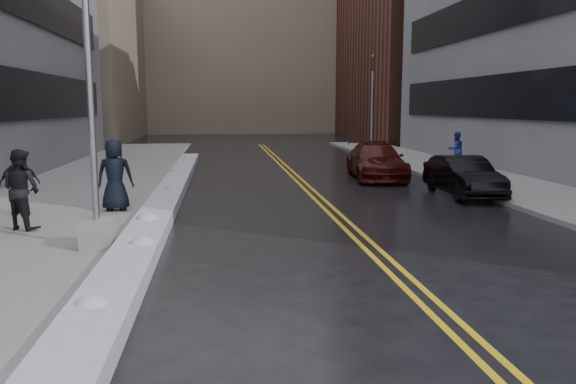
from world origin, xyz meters
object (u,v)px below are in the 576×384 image
object	(u,v)px
pedestrian_b	(21,189)
car_black	(463,176)
pedestrian_c	(115,175)
car_maroon	(376,161)
lamppost	(92,133)
pedestrian_d	(20,183)
fire_hydrant	(483,174)
traffic_signal	(372,100)
pedestrian_east	(456,149)

from	to	relation	value
pedestrian_b	car_black	bearing A→B (deg)	-132.90
pedestrian_b	pedestrian_c	world-z (taller)	pedestrian_c
pedestrian_b	car_black	size ratio (longest dim) A/B	0.46
car_black	car_maroon	bearing A→B (deg)	109.89
lamppost	pedestrian_d	distance (m)	5.10
lamppost	pedestrian_d	world-z (taller)	lamppost
fire_hydrant	traffic_signal	world-z (taller)	traffic_signal
fire_hydrant	traffic_signal	distance (m)	14.30
pedestrian_b	car_maroon	size ratio (longest dim) A/B	0.37
car_maroon	pedestrian_c	bearing A→B (deg)	-137.64
pedestrian_east	pedestrian_b	bearing A→B (deg)	27.54
car_black	pedestrian_east	bearing A→B (deg)	69.90
traffic_signal	pedestrian_d	distance (m)	23.35
pedestrian_d	car_maroon	distance (m)	14.08
fire_hydrant	pedestrian_b	world-z (taller)	pedestrian_b
pedestrian_d	car_maroon	world-z (taller)	pedestrian_d
car_black	lamppost	bearing A→B (deg)	-147.89
pedestrian_b	car_maroon	bearing A→B (deg)	-111.88
traffic_signal	car_black	xyz separation A→B (m)	(-1.00, -15.62, -2.71)
pedestrian_east	car_maroon	xyz separation A→B (m)	(-4.73, -2.76, -0.24)
car_black	pedestrian_d	bearing A→B (deg)	-168.38
pedestrian_c	pedestrian_east	distance (m)	17.34
fire_hydrant	pedestrian_b	size ratio (longest dim) A/B	0.38
traffic_signal	car_black	bearing A→B (deg)	-93.66
car_black	car_maroon	xyz separation A→B (m)	(-1.65, 4.99, 0.06)
fire_hydrant	traffic_signal	size ratio (longest dim) A/B	0.12
pedestrian_c	pedestrian_east	world-z (taller)	pedestrian_c
pedestrian_d	car_black	distance (m)	13.84
traffic_signal	car_maroon	xyz separation A→B (m)	(-2.65, -10.63, -2.65)
lamppost	pedestrian_east	xyz separation A→B (m)	(13.87, 14.13, -1.54)
pedestrian_b	pedestrian_d	size ratio (longest dim) A/B	1.12
fire_hydrant	pedestrian_d	xyz separation A→B (m)	(-15.13, -4.04, 0.46)
traffic_signal	fire_hydrant	bearing A→B (deg)	-87.95
pedestrian_b	pedestrian_c	distance (m)	2.84
pedestrian_east	car_black	xyz separation A→B (m)	(-3.07, -7.75, -0.30)
lamppost	fire_hydrant	size ratio (longest dim) A/B	10.45
lamppost	car_black	world-z (taller)	lamppost
car_maroon	pedestrian_b	bearing A→B (deg)	-134.82
pedestrian_b	pedestrian_east	distance (m)	20.07
car_maroon	traffic_signal	bearing A→B (deg)	81.55
pedestrian_c	car_black	xyz separation A→B (m)	(11.17, 2.13, -0.47)
lamppost	traffic_signal	xyz separation A→B (m)	(11.80, 22.00, 0.87)
lamppost	pedestrian_b	xyz separation A→B (m)	(-2.14, 2.03, -1.42)
pedestrian_c	pedestrian_d	xyz separation A→B (m)	(-2.45, -0.29, -0.15)
pedestrian_d	pedestrian_east	bearing A→B (deg)	-158.85
fire_hydrant	pedestrian_c	xyz separation A→B (m)	(-12.67, -3.75, 0.61)
fire_hydrant	pedestrian_b	distance (m)	15.64
pedestrian_east	car_maroon	size ratio (longest dim) A/B	0.33
fire_hydrant	pedestrian_c	size ratio (longest dim) A/B	0.36
fire_hydrant	pedestrian_east	xyz separation A→B (m)	(1.57, 6.13, 0.44)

